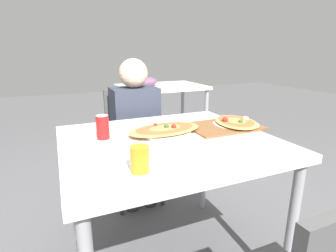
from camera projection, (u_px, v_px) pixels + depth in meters
dining_table at (168, 153)px, 1.39m from camera, size 1.07×0.95×0.78m
chair_far_seated at (132, 139)px, 2.16m from camera, size 0.40×0.40×0.92m
person_seated at (136, 122)px, 2.01m from camera, size 0.34×0.27×1.16m
pizza_main at (165, 130)px, 1.45m from camera, size 0.45×0.30×0.05m
soda_can at (103, 127)px, 1.35m from camera, size 0.07×0.07×0.12m
drink_glass at (140, 159)px, 0.98m from camera, size 0.07×0.07×0.10m
serving_tray at (223, 126)px, 1.56m from camera, size 0.43×0.30×0.01m
pizza_second at (236, 123)px, 1.59m from camera, size 0.33×0.40×0.06m
background_table at (158, 90)px, 3.47m from camera, size 1.10×0.80×0.90m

